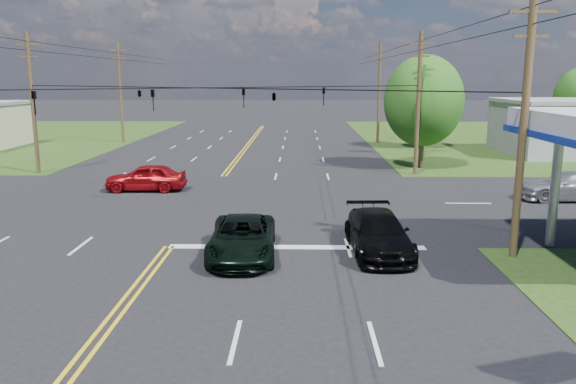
{
  "coord_description": "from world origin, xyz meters",
  "views": [
    {
      "loc": [
        5.11,
        -17.01,
        6.5
      ],
      "look_at": [
        4.62,
        6.0,
        1.81
      ],
      "focal_mm": 35.0,
      "sensor_mm": 36.0,
      "label": 1
    }
  ],
  "objects_px": {
    "pole_right_far": "(379,91)",
    "tree_right_a": "(424,101)",
    "pickup_dkgreen": "(242,238)",
    "tree_right_b": "(422,103)",
    "suv_black": "(378,233)",
    "pole_ne": "(418,102)",
    "pole_left_far": "(120,91)",
    "pole_nw": "(33,102)",
    "pole_se": "(524,124)"
  },
  "relations": [
    {
      "from": "pole_ne",
      "to": "tree_right_a",
      "type": "xyz_separation_m",
      "value": [
        1.0,
        3.0,
        -0.05
      ]
    },
    {
      "from": "pole_nw",
      "to": "pole_left_far",
      "type": "distance_m",
      "value": 19.0
    },
    {
      "from": "pole_right_far",
      "to": "tree_right_b",
      "type": "xyz_separation_m",
      "value": [
        3.5,
        -4.0,
        -0.95
      ]
    },
    {
      "from": "tree_right_a",
      "to": "suv_black",
      "type": "distance_m",
      "value": 21.73
    },
    {
      "from": "tree_right_a",
      "to": "pickup_dkgreen",
      "type": "height_order",
      "value": "tree_right_a"
    },
    {
      "from": "pole_left_far",
      "to": "pole_ne",
      "type": "bearing_deg",
      "value": -36.16
    },
    {
      "from": "suv_black",
      "to": "pole_left_far",
      "type": "bearing_deg",
      "value": 117.32
    },
    {
      "from": "pole_right_far",
      "to": "tree_right_a",
      "type": "relative_size",
      "value": 1.22
    },
    {
      "from": "pickup_dkgreen",
      "to": "suv_black",
      "type": "bearing_deg",
      "value": 4.91
    },
    {
      "from": "tree_right_a",
      "to": "pickup_dkgreen",
      "type": "distance_m",
      "value": 24.18
    },
    {
      "from": "pole_left_far",
      "to": "pole_se",
      "type": "bearing_deg",
      "value": -54.9
    },
    {
      "from": "pole_nw",
      "to": "suv_black",
      "type": "relative_size",
      "value": 1.83
    },
    {
      "from": "pole_left_far",
      "to": "tree_right_b",
      "type": "relative_size",
      "value": 1.41
    },
    {
      "from": "pole_nw",
      "to": "pickup_dkgreen",
      "type": "distance_m",
      "value": 24.54
    },
    {
      "from": "tree_right_b",
      "to": "pole_left_far",
      "type": "bearing_deg",
      "value": 172.28
    },
    {
      "from": "pole_left_far",
      "to": "tree_right_a",
      "type": "distance_m",
      "value": 31.39
    },
    {
      "from": "pole_se",
      "to": "pickup_dkgreen",
      "type": "relative_size",
      "value": 1.84
    },
    {
      "from": "tree_right_b",
      "to": "suv_black",
      "type": "relative_size",
      "value": 1.36
    },
    {
      "from": "pickup_dkgreen",
      "to": "pole_ne",
      "type": "bearing_deg",
      "value": 58.98
    },
    {
      "from": "pole_nw",
      "to": "tree_right_b",
      "type": "bearing_deg",
      "value": 26.95
    },
    {
      "from": "pole_nw",
      "to": "pole_se",
      "type": "bearing_deg",
      "value": -34.7
    },
    {
      "from": "pole_se",
      "to": "pickup_dkgreen",
      "type": "xyz_separation_m",
      "value": [
        -10.0,
        -0.13,
        -4.2
      ]
    },
    {
      "from": "pole_ne",
      "to": "pickup_dkgreen",
      "type": "bearing_deg",
      "value": -118.88
    },
    {
      "from": "pickup_dkgreen",
      "to": "pole_right_far",
      "type": "bearing_deg",
      "value": 72.78
    },
    {
      "from": "pole_nw",
      "to": "pole_ne",
      "type": "bearing_deg",
      "value": 0.0
    },
    {
      "from": "pole_nw",
      "to": "tree_right_b",
      "type": "xyz_separation_m",
      "value": [
        29.5,
        15.0,
        -0.7
      ]
    },
    {
      "from": "suv_black",
      "to": "pole_right_far",
      "type": "bearing_deg",
      "value": 79.64
    },
    {
      "from": "pole_left_far",
      "to": "tree_right_b",
      "type": "distance_m",
      "value": 29.79
    },
    {
      "from": "pole_ne",
      "to": "pole_left_far",
      "type": "relative_size",
      "value": 0.95
    },
    {
      "from": "pole_nw",
      "to": "suv_black",
      "type": "height_order",
      "value": "pole_nw"
    },
    {
      "from": "pickup_dkgreen",
      "to": "pole_se",
      "type": "bearing_deg",
      "value": -1.4
    },
    {
      "from": "pole_se",
      "to": "suv_black",
      "type": "xyz_separation_m",
      "value": [
        -4.92,
        0.5,
        -4.16
      ]
    },
    {
      "from": "pole_ne",
      "to": "pole_right_far",
      "type": "height_order",
      "value": "pole_right_far"
    },
    {
      "from": "pole_left_far",
      "to": "pickup_dkgreen",
      "type": "distance_m",
      "value": 40.67
    },
    {
      "from": "pole_nw",
      "to": "pole_left_far",
      "type": "relative_size",
      "value": 0.95
    },
    {
      "from": "pole_se",
      "to": "suv_black",
      "type": "distance_m",
      "value": 6.46
    },
    {
      "from": "pole_se",
      "to": "pole_right_far",
      "type": "height_order",
      "value": "pole_right_far"
    },
    {
      "from": "pole_se",
      "to": "suv_black",
      "type": "bearing_deg",
      "value": 174.2
    },
    {
      "from": "pole_ne",
      "to": "pole_left_far",
      "type": "distance_m",
      "value": 32.2
    },
    {
      "from": "pickup_dkgreen",
      "to": "suv_black",
      "type": "relative_size",
      "value": 0.99
    },
    {
      "from": "pole_right_far",
      "to": "tree_right_a",
      "type": "xyz_separation_m",
      "value": [
        1.0,
        -16.0,
        -0.3
      ]
    },
    {
      "from": "pickup_dkgreen",
      "to": "tree_right_b",
      "type": "bearing_deg",
      "value": 65.69
    },
    {
      "from": "pole_left_far",
      "to": "pole_nw",
      "type": "bearing_deg",
      "value": -90.0
    },
    {
      "from": "tree_right_a",
      "to": "pole_se",
      "type": "bearing_deg",
      "value": -92.73
    },
    {
      "from": "tree_right_b",
      "to": "suv_black",
      "type": "height_order",
      "value": "tree_right_b"
    },
    {
      "from": "tree_right_b",
      "to": "tree_right_a",
      "type": "bearing_deg",
      "value": -101.77
    },
    {
      "from": "pickup_dkgreen",
      "to": "suv_black",
      "type": "xyz_separation_m",
      "value": [
        5.08,
        0.63,
        0.04
      ]
    },
    {
      "from": "pole_se",
      "to": "pole_right_far",
      "type": "xyz_separation_m",
      "value": [
        0.0,
        37.0,
        0.25
      ]
    },
    {
      "from": "pole_nw",
      "to": "pole_ne",
      "type": "relative_size",
      "value": 1.0
    },
    {
      "from": "pole_nw",
      "to": "tree_right_b",
      "type": "distance_m",
      "value": 33.1
    }
  ]
}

